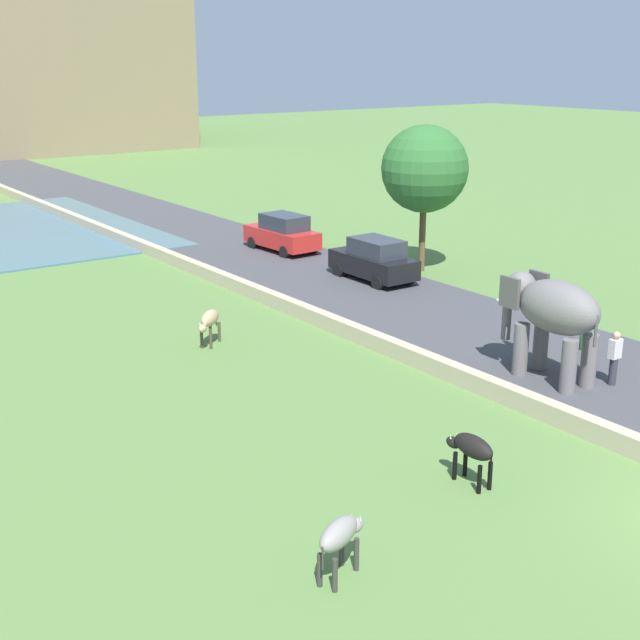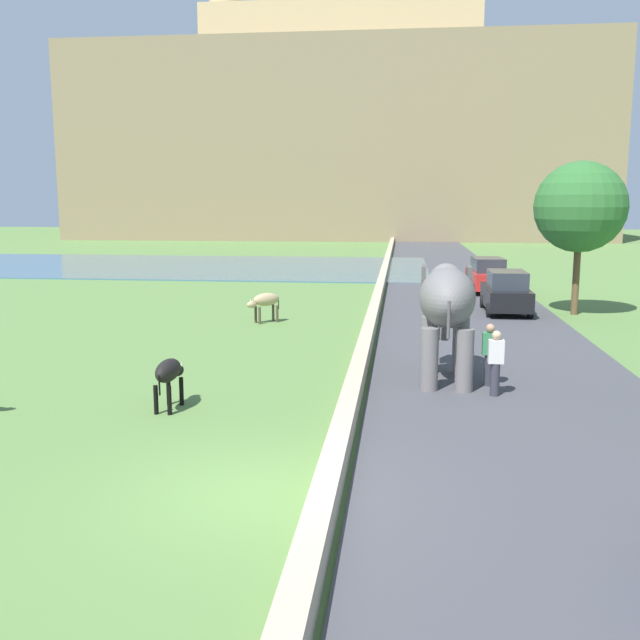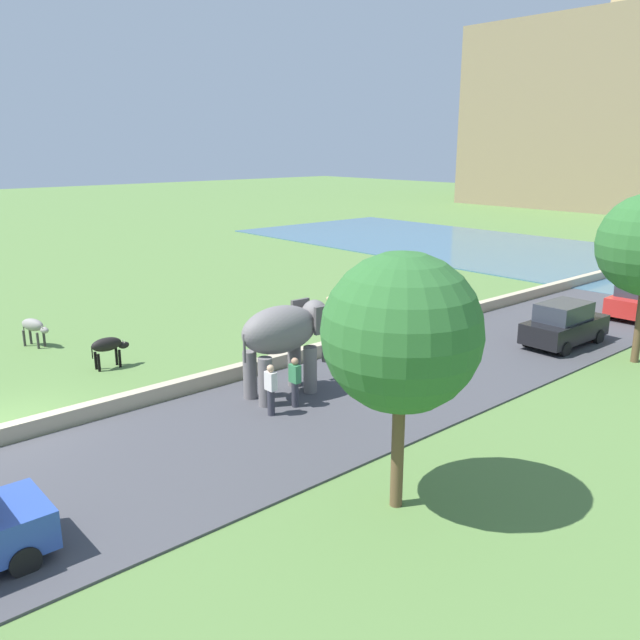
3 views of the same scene
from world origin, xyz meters
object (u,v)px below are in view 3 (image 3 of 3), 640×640
(person_beside_elephant, at_px, (295,382))
(car_red, at_px, (639,299))
(person_trailing, at_px, (271,389))
(car_black, at_px, (564,324))
(elephant, at_px, (286,334))
(cow_tan, at_px, (342,298))
(cow_black, at_px, (108,346))
(cow_grey, at_px, (34,326))

(person_beside_elephant, height_order, car_red, car_red)
(person_trailing, bearing_deg, person_beside_elephant, 92.18)
(person_beside_elephant, distance_m, car_black, 12.32)
(elephant, height_order, cow_tan, elephant)
(person_trailing, height_order, cow_tan, person_trailing)
(person_beside_elephant, height_order, car_black, car_black)
(person_trailing, bearing_deg, cow_tan, 127.05)
(car_red, distance_m, cow_tan, 13.82)
(person_trailing, bearing_deg, cow_black, -166.74)
(cow_tan, bearing_deg, car_red, 46.70)
(elephant, bearing_deg, car_red, 80.33)
(car_black, bearing_deg, person_beside_elephant, -99.77)
(person_beside_elephant, bearing_deg, cow_grey, -162.06)
(car_red, relative_size, cow_grey, 2.89)
(cow_tan, bearing_deg, cow_black, -89.80)
(elephant, bearing_deg, person_beside_elephant, -24.94)
(cow_grey, bearing_deg, car_red, 58.64)
(elephant, relative_size, cow_tan, 2.72)
(elephant, bearing_deg, cow_tan, 127.02)
(car_black, height_order, cow_tan, car_black)
(car_red, bearing_deg, person_trailing, -95.91)
(car_black, bearing_deg, cow_tan, -161.06)
(car_red, bearing_deg, car_black, -90.03)
(car_red, height_order, cow_tan, car_red)
(car_black, relative_size, car_red, 0.99)
(cow_tan, bearing_deg, person_trailing, -52.95)
(car_red, distance_m, cow_black, 23.60)
(cow_black, bearing_deg, cow_tan, 90.20)
(cow_grey, xyz_separation_m, cow_tan, (4.39, 12.70, 0.00))
(person_beside_elephant, xyz_separation_m, cow_black, (-7.35, -2.68, -0.04))
(person_beside_elephant, bearing_deg, person_trailing, -87.82)
(car_black, relative_size, cow_grey, 2.86)
(person_trailing, relative_size, cow_tan, 1.28)
(car_black, bearing_deg, elephant, -105.09)
(person_trailing, bearing_deg, cow_grey, -166.34)
(person_trailing, xyz_separation_m, car_red, (2.06, 19.89, 0.03))
(elephant, xyz_separation_m, person_trailing, (1.09, -1.43, -1.16))
(cow_grey, bearing_deg, car_black, 49.00)
(car_red, bearing_deg, cow_grey, -121.36)
(person_beside_elephant, relative_size, cow_black, 1.17)
(person_trailing, height_order, cow_grey, person_trailing)
(car_black, xyz_separation_m, cow_tan, (-9.48, -3.25, -0.06))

